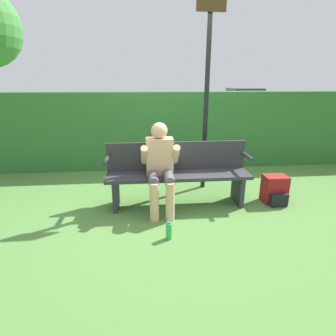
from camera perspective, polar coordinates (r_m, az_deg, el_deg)
ground_plane at (r=3.71m, az=2.19°, el=-7.96°), size 40.00×40.00×0.00m
hedge_back at (r=5.25m, az=-0.35°, el=8.32°), size 12.00×0.54×1.46m
park_bench at (r=3.59m, az=2.15°, el=-0.90°), size 1.93×0.42×0.86m
person_seated at (r=3.38m, az=-1.72°, el=1.03°), size 0.49×0.62×1.15m
backpack at (r=4.00m, az=22.23°, el=-4.46°), size 0.32×0.31×0.39m
water_bottle at (r=2.93m, az=0.18°, el=-13.54°), size 0.07×0.07×0.21m
signpost at (r=4.02m, az=8.56°, el=18.10°), size 0.40×0.09×2.86m
parked_car at (r=15.58m, az=16.15°, el=13.90°), size 2.07×4.21×1.30m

